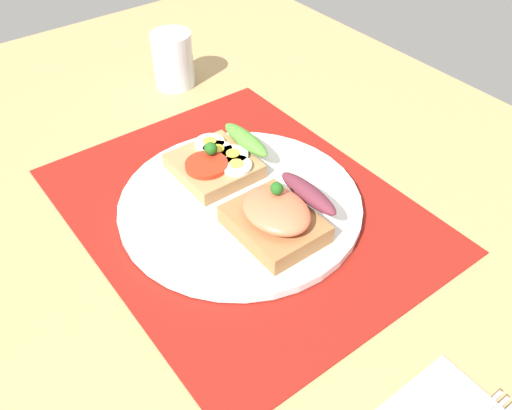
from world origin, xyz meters
TOP-DOWN VIEW (x-y plane):
  - ground_plane at (0.00, 0.00)cm, footprint 120.00×90.00cm
  - placemat at (0.00, 0.00)cm, footprint 43.32×34.12cm
  - plate at (0.00, 0.00)cm, footprint 27.92×27.92cm
  - sandwich_egg_tomato at (-6.22, 1.39)cm, footprint 9.48×10.34cm
  - sandwich_salmon at (6.32, 0.77)cm, footprint 10.10×9.40cm
  - drinking_glass at (-29.47, 8.90)cm, footprint 6.04×6.04cm

SIDE VIEW (x-z plane):
  - ground_plane at x=0.00cm, z-range -3.20..0.00cm
  - placemat at x=0.00cm, z-range 0.00..0.30cm
  - plate at x=0.00cm, z-range 0.30..1.30cm
  - sandwich_egg_tomato at x=-6.22cm, z-range 0.73..4.74cm
  - sandwich_salmon at x=6.32cm, z-range 0.52..6.31cm
  - drinking_glass at x=-29.47cm, z-range 0.00..8.26cm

